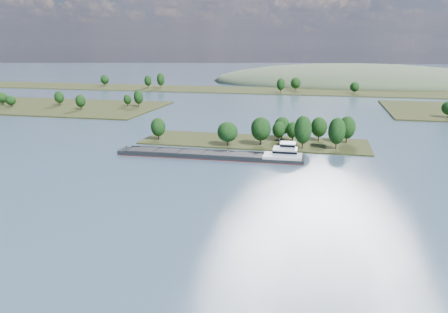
# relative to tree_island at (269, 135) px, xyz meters

# --- Properties ---
(ground) EXTENTS (1800.00, 1800.00, 0.00)m
(ground) POSITION_rel_tree_island_xyz_m (-7.08, -58.50, -4.17)
(ground) COLOR #344C5B
(ground) RESTS_ON ground
(tree_island) EXTENTS (100.00, 30.58, 15.18)m
(tree_island) POSITION_rel_tree_island_xyz_m (0.00, 0.00, 0.00)
(tree_island) COLOR #272D14
(tree_island) RESTS_ON ground
(back_shoreline) EXTENTS (900.00, 60.00, 15.99)m
(back_shoreline) POSITION_rel_tree_island_xyz_m (2.16, 221.24, -3.35)
(back_shoreline) COLOR #272D14
(back_shoreline) RESTS_ON ground
(hill_west) EXTENTS (320.00, 160.00, 44.00)m
(hill_west) POSITION_rel_tree_island_xyz_m (52.92, 321.50, -4.17)
(hill_west) COLOR #44563B
(hill_west) RESTS_ON ground
(cargo_barge) EXTENTS (73.34, 10.65, 9.89)m
(cargo_barge) POSITION_rel_tree_island_xyz_m (-14.61, -28.15, -2.92)
(cargo_barge) COLOR black
(cargo_barge) RESTS_ON ground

